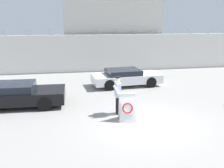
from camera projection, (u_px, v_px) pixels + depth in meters
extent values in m
plane|color=gray|center=(145.00, 123.00, 10.36)|extent=(90.00, 90.00, 0.00)
cube|color=silver|center=(104.00, 53.00, 20.60)|extent=(36.00, 0.30, 3.01)
torus|color=gray|center=(6.00, 33.00, 18.85)|extent=(0.47, 0.03, 0.47)
torus|color=gray|center=(29.00, 32.00, 19.14)|extent=(0.47, 0.03, 0.47)
torus|color=gray|center=(51.00, 32.00, 19.44)|extent=(0.47, 0.03, 0.47)
torus|color=gray|center=(73.00, 32.00, 19.73)|extent=(0.47, 0.03, 0.47)
torus|color=gray|center=(94.00, 32.00, 20.02)|extent=(0.47, 0.03, 0.47)
torus|color=gray|center=(114.00, 32.00, 20.32)|extent=(0.47, 0.03, 0.47)
torus|color=gray|center=(134.00, 32.00, 20.61)|extent=(0.47, 0.03, 0.47)
torus|color=gray|center=(154.00, 31.00, 20.90)|extent=(0.47, 0.03, 0.47)
torus|color=gray|center=(172.00, 31.00, 21.20)|extent=(0.47, 0.03, 0.47)
torus|color=gray|center=(191.00, 31.00, 21.49)|extent=(0.47, 0.03, 0.47)
torus|color=gray|center=(208.00, 31.00, 21.79)|extent=(0.47, 0.03, 0.47)
cube|color=beige|center=(108.00, 29.00, 24.30)|extent=(8.44, 6.91, 6.63)
cube|color=white|center=(127.00, 108.00, 10.46)|extent=(0.72, 0.43, 1.15)
cube|color=white|center=(126.00, 106.00, 10.77)|extent=(0.72, 0.43, 1.15)
cube|color=white|center=(127.00, 94.00, 10.47)|extent=(0.73, 0.14, 0.05)
cube|color=white|center=(128.00, 108.00, 10.42)|extent=(0.58, 0.23, 0.54)
torus|color=red|center=(128.00, 108.00, 10.41)|extent=(0.46, 0.22, 0.45)
cylinder|color=black|center=(117.00, 104.00, 11.41)|extent=(0.15, 0.15, 0.83)
cylinder|color=black|center=(118.00, 106.00, 11.24)|extent=(0.15, 0.15, 0.83)
cube|color=silver|center=(118.00, 90.00, 11.14)|extent=(0.22, 0.43, 0.64)
sphere|color=beige|center=(118.00, 79.00, 11.02)|extent=(0.22, 0.22, 0.22)
cylinder|color=silver|center=(117.00, 88.00, 11.39)|extent=(0.09, 0.09, 0.60)
cylinder|color=silver|center=(117.00, 92.00, 10.87)|extent=(0.34, 0.09, 0.59)
cylinder|color=black|center=(118.00, 77.00, 10.99)|extent=(0.23, 0.23, 0.05)
cylinder|color=black|center=(48.00, 93.00, 13.46)|extent=(0.67, 0.22, 0.67)
cylinder|color=black|center=(45.00, 104.00, 11.71)|extent=(0.67, 0.22, 0.67)
cube|color=black|center=(16.00, 96.00, 12.32)|extent=(4.83, 2.09, 0.57)
cube|color=black|center=(10.00, 87.00, 12.17)|extent=(2.35, 1.82, 0.36)
cylinder|color=black|center=(141.00, 76.00, 17.41)|extent=(0.69, 0.26, 0.68)
cylinder|color=black|center=(151.00, 82.00, 15.76)|extent=(0.69, 0.26, 0.68)
cylinder|color=black|center=(103.00, 79.00, 16.72)|extent=(0.69, 0.26, 0.68)
cylinder|color=black|center=(110.00, 85.00, 15.07)|extent=(0.69, 0.26, 0.68)
cube|color=silver|center=(126.00, 78.00, 16.20)|extent=(4.52, 2.25, 0.53)
cube|color=black|center=(123.00, 72.00, 16.04)|extent=(2.24, 1.87, 0.32)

